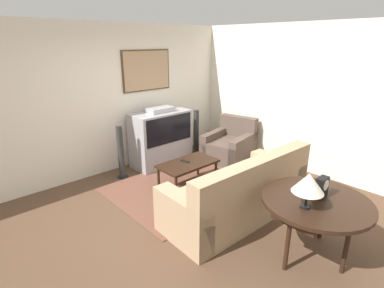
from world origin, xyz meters
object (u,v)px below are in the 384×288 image
at_px(coffee_table, 188,165).
at_px(console_table, 316,205).
at_px(table_lamp, 309,183).
at_px(armchair, 230,146).
at_px(mantel_clock, 321,187).
at_px(tv, 161,138).
at_px(speaker_tower_right, 196,133).
at_px(couch, 239,195).
at_px(speaker_tower_left, 121,154).

xyz_separation_m(coffee_table, console_table, (-0.11, -2.26, 0.27)).
bearing_deg(table_lamp, armchair, 54.55).
xyz_separation_m(armchair, table_lamp, (-1.87, -2.62, 0.73)).
height_order(coffee_table, console_table, console_table).
bearing_deg(mantel_clock, armchair, 59.67).
height_order(armchair, table_lamp, table_lamp).
distance_m(coffee_table, table_lamp, 2.36).
relative_size(tv, speaker_tower_right, 1.19).
distance_m(couch, coffee_table, 1.17).
bearing_deg(console_table, coffee_table, 87.09).
distance_m(table_lamp, mantel_clock, 0.37).
bearing_deg(speaker_tower_right, table_lamp, -115.21).
distance_m(armchair, speaker_tower_left, 2.27).
height_order(tv, speaker_tower_right, tv).
relative_size(armchair, mantel_clock, 4.74).
bearing_deg(table_lamp, console_table, -1.34).
distance_m(console_table, speaker_tower_right, 3.60).
xyz_separation_m(coffee_table, mantel_clock, (-0.03, -2.25, 0.45)).
relative_size(coffee_table, speaker_tower_left, 1.02).
bearing_deg(armchair, speaker_tower_left, -120.23).
height_order(tv, couch, tv).
bearing_deg(table_lamp, speaker_tower_right, 64.79).
distance_m(mantel_clock, speaker_tower_left, 3.42).
xyz_separation_m(tv, mantel_clock, (-0.31, -3.38, 0.30)).
distance_m(mantel_clock, speaker_tower_right, 3.58).
relative_size(coffee_table, mantel_clock, 4.24).
relative_size(console_table, mantel_clock, 5.04).
height_order(tv, coffee_table, tv).
bearing_deg(speaker_tower_left, table_lamp, -85.23).
distance_m(tv, speaker_tower_right, 0.93).
relative_size(armchair, speaker_tower_left, 1.14).
distance_m(tv, couch, 2.34).
bearing_deg(tv, speaker_tower_right, -2.43).
relative_size(table_lamp, mantel_clock, 1.65).
bearing_deg(table_lamp, couch, 75.76).
relative_size(table_lamp, speaker_tower_left, 0.40).
xyz_separation_m(console_table, speaker_tower_right, (1.33, 3.34, -0.21)).
bearing_deg(console_table, armchair, 58.32).
distance_m(table_lamp, speaker_tower_left, 3.39).
height_order(console_table, table_lamp, table_lamp).
xyz_separation_m(mantel_clock, speaker_tower_right, (1.24, 3.34, -0.39)).
xyz_separation_m(tv, coffee_table, (-0.29, -1.13, -0.15)).
relative_size(coffee_table, console_table, 0.84).
bearing_deg(coffee_table, couch, -94.20).
xyz_separation_m(armchair, console_table, (-1.62, -2.63, 0.39)).
height_order(couch, table_lamp, table_lamp).
xyz_separation_m(couch, mantel_clock, (0.06, -1.08, 0.51)).
relative_size(mantel_clock, speaker_tower_left, 0.24).
bearing_deg(table_lamp, speaker_tower_left, 94.77).
bearing_deg(tv, mantel_clock, -95.31).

